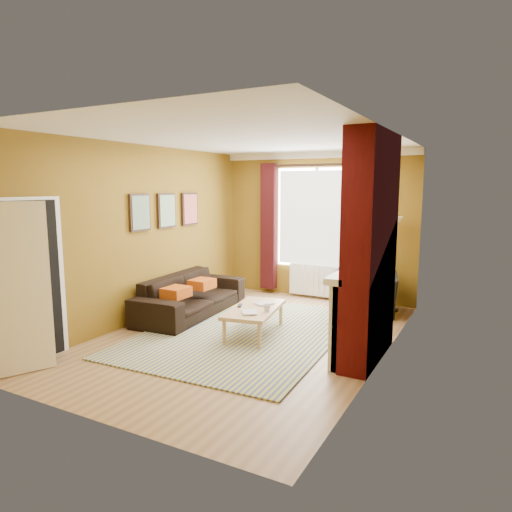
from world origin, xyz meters
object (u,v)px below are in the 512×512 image
Objects in this scene: sofa at (191,295)px; wicker_stool at (341,299)px; armchair at (364,294)px; floor_lamp at (394,237)px; coffee_table at (254,310)px.

wicker_stool is at bearing -60.81° from sofa.
armchair is at bearing 2.58° from wicker_stool.
floor_lamp is (0.79, 0.39, 1.09)m from wicker_stool.
wicker_stool is 0.25× the size of floor_lamp.
sofa is 1.54m from coffee_table.
floor_lamp is (0.38, 0.37, 0.96)m from armchair.
sofa is at bearing -146.76° from wicker_stool.
armchair is 0.43m from wicker_stool.
coffee_table is at bearing 46.57° from armchair.
coffee_table is at bearing -111.94° from sofa.
floor_lamp is at bearing 26.49° from wicker_stool.
armchair is 1.10m from floor_lamp.
wicker_stool is (2.17, 1.42, -0.13)m from sofa.
wicker_stool is 1.40m from floor_lamp.
floor_lamp is at bearing -62.52° from sofa.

